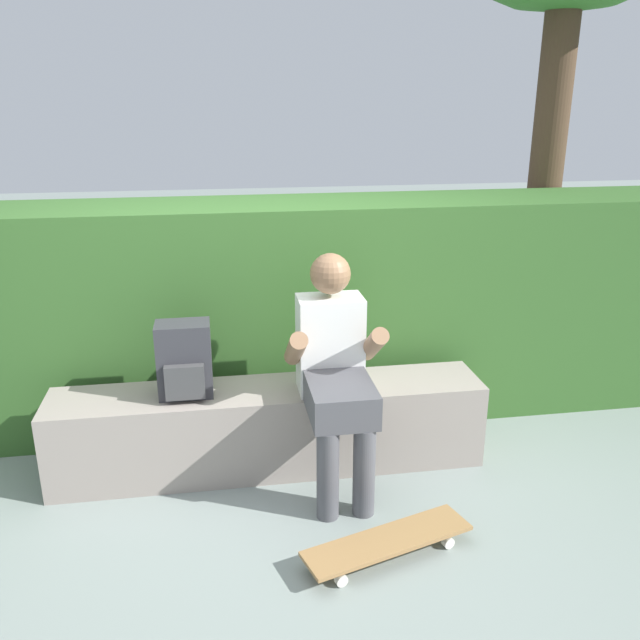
% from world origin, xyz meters
% --- Properties ---
extents(ground_plane, '(24.00, 24.00, 0.00)m').
position_xyz_m(ground_plane, '(0.00, 0.00, 0.00)').
color(ground_plane, gray).
extents(bench_main, '(2.35, 0.41, 0.47)m').
position_xyz_m(bench_main, '(0.00, 0.32, 0.24)').
color(bench_main, gray).
rests_on(bench_main, ground).
extents(person_skater, '(0.49, 0.62, 1.22)m').
position_xyz_m(person_skater, '(0.32, 0.11, 0.67)').
color(person_skater, white).
rests_on(person_skater, ground).
extents(skateboard_near_person, '(0.82, 0.43, 0.09)m').
position_xyz_m(skateboard_near_person, '(0.45, -0.54, 0.07)').
color(skateboard_near_person, olive).
rests_on(skateboard_near_person, ground).
extents(backpack_on_bench, '(0.28, 0.23, 0.40)m').
position_xyz_m(backpack_on_bench, '(-0.44, 0.31, 0.67)').
color(backpack_on_bench, '#333338').
rests_on(backpack_on_bench, bench_main).
extents(hedge_row, '(6.16, 0.68, 1.38)m').
position_xyz_m(hedge_row, '(0.49, 0.99, 0.69)').
color(hedge_row, '#325D26').
rests_on(hedge_row, ground).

